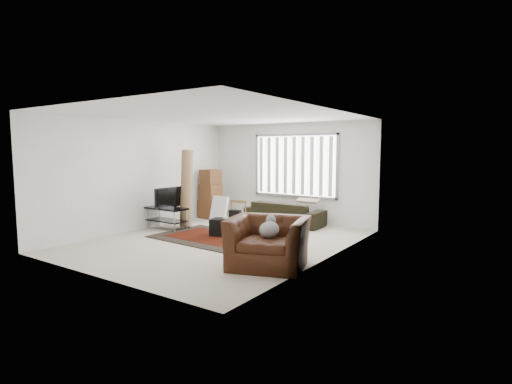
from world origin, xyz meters
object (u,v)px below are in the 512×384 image
Objects in this scene: moving_boxes at (211,196)px; sofa at (285,210)px; tv_stand at (166,213)px; armchair at (268,239)px; side_chair at (236,216)px.

sofa is at bearing 7.50° from moving_boxes.
armchair is at bearing -18.72° from tv_stand.
armchair is (1.99, -1.71, 0.04)m from side_chair.
side_chair is at bearing 121.01° from armchair.
tv_stand is 1.38× the size of side_chair.
armchair is (3.99, -3.18, -0.17)m from moving_boxes.
moving_boxes is at bearing 123.18° from armchair.
side_chair reaches higher than tv_stand.
moving_boxes reaches higher than sofa.
moving_boxes is 2.49m from side_chair.
side_chair is at bearing 80.38° from sofa.
armchair is at bearing 115.65° from sofa.
side_chair is (-0.29, -1.77, 0.04)m from sofa.
tv_stand is at bearing 142.98° from armchair.
tv_stand is 0.78× the size of moving_boxes.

